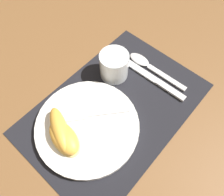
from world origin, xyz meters
name	(u,v)px	position (x,y,z in m)	size (l,w,h in m)	color
ground_plane	(115,108)	(0.00, 0.00, 0.00)	(3.00, 3.00, 0.00)	brown
placemat	(115,108)	(0.00, 0.00, 0.00)	(0.47, 0.32, 0.00)	black
plate	(87,126)	(-0.09, 0.01, 0.01)	(0.25, 0.25, 0.02)	white
juice_glass	(114,66)	(0.08, 0.07, 0.04)	(0.08, 0.08, 0.08)	silver
knife	(152,78)	(0.14, -0.02, 0.01)	(0.02, 0.23, 0.01)	silver
spoon	(146,64)	(0.17, 0.02, 0.01)	(0.03, 0.19, 0.01)	silver
fork	(88,114)	(-0.07, 0.03, 0.02)	(0.15, 0.13, 0.00)	silver
citrus_wedge_0	(60,130)	(-0.14, 0.05, 0.04)	(0.09, 0.13, 0.04)	#F4DB84
citrus_wedge_1	(64,138)	(-0.15, 0.03, 0.03)	(0.07, 0.11, 0.03)	#F4DB84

